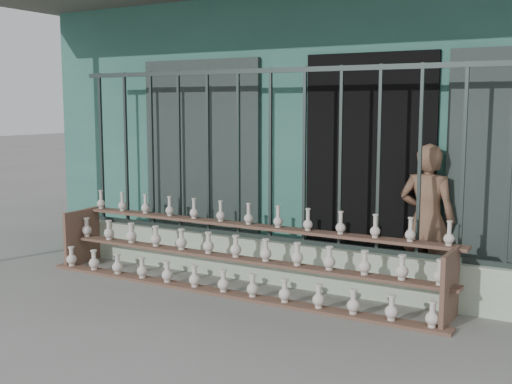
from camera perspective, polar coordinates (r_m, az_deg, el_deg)
The scene contains 6 objects.
ground at distance 5.86m, azimuth -4.97°, elevation -10.90°, with size 60.00×60.00×0.00m, color slate.
workshop_building at distance 9.34m, azimuth 10.00°, elevation 6.09°, with size 7.40×6.60×3.21m.
parapet_wall at distance 6.86m, azimuth 1.26°, elevation -6.14°, with size 5.00×0.20×0.45m, color beige.
security_fence at distance 6.68m, azimuth 1.28°, elevation 3.27°, with size 5.00×0.04×1.80m.
shelf_rack at distance 6.56m, azimuth -1.85°, elevation -5.54°, with size 4.50×0.68×0.85m.
elderly_woman at distance 6.50m, azimuth 14.96°, elevation -2.42°, with size 0.55×0.36×1.50m, color brown.
Camera 1 is at (3.19, -4.55, 1.87)m, focal length 45.00 mm.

